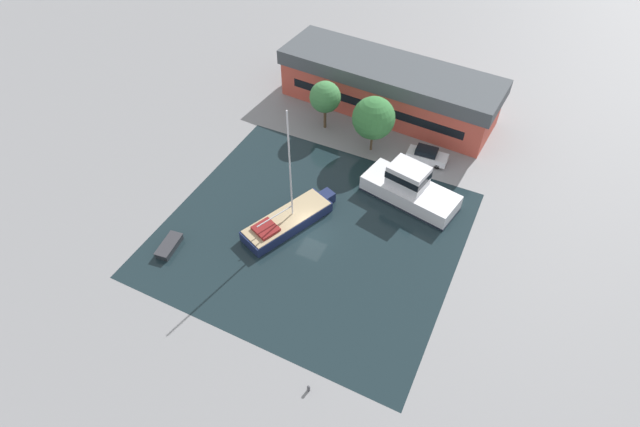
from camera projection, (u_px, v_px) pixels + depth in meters
name	position (u px, v px, depth m)	size (l,w,h in m)	color
ground_plane	(311.00, 233.00, 49.73)	(440.00, 440.00, 0.00)	gray
water_canal	(311.00, 233.00, 49.73)	(28.37, 26.20, 0.01)	#19282D
warehouse_building	(388.00, 87.00, 62.47)	(28.17, 10.13, 6.21)	#C64C3D
quay_tree_near_building	(325.00, 97.00, 58.81)	(3.74, 3.74, 6.20)	brown
quay_tree_by_water	(374.00, 118.00, 55.63)	(4.86, 4.86, 6.90)	brown
parked_car	(427.00, 155.00, 56.80)	(4.65, 2.06, 1.69)	silver
sailboat_moored	(289.00, 220.00, 50.06)	(6.49, 10.78, 13.49)	#19234C
motor_cruiser	(409.00, 188.00, 52.07)	(10.80, 5.98, 4.19)	white
small_dinghy	(169.00, 246.00, 48.12)	(1.81, 3.38, 0.69)	#23282D
mooring_bollard	(309.00, 388.00, 38.26)	(0.26, 0.26, 0.66)	#47474C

